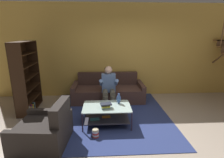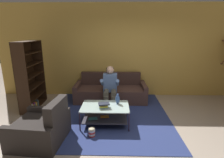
{
  "view_description": "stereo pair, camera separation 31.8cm",
  "coord_description": "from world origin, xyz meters",
  "views": [
    {
      "loc": [
        -0.74,
        -3.15,
        2.02
      ],
      "look_at": [
        -0.52,
        0.93,
        0.93
      ],
      "focal_mm": 28.0,
      "sensor_mm": 36.0,
      "label": 1
    },
    {
      "loc": [
        -0.42,
        -3.16,
        2.02
      ],
      "look_at": [
        -0.52,
        0.93,
        0.93
      ],
      "focal_mm": 28.0,
      "sensor_mm": 36.0,
      "label": 2
    }
  ],
  "objects": [
    {
      "name": "ground",
      "position": [
        0.0,
        0.0,
        0.0
      ],
      "size": [
        16.8,
        16.8,
        0.0
      ],
      "primitive_type": "plane",
      "color": "#AB9B8A"
    },
    {
      "name": "back_partition",
      "position": [
        0.0,
        2.46,
        1.45
      ],
      "size": [
        8.4,
        0.12,
        2.9
      ],
      "primitive_type": "cube",
      "color": "gold",
      "rests_on": "ground"
    },
    {
      "name": "couch",
      "position": [
        -0.58,
        1.94,
        0.27
      ],
      "size": [
        2.13,
        0.89,
        0.81
      ],
      "color": "#4B332C",
      "rests_on": "ground"
    },
    {
      "name": "person_seated_center",
      "position": [
        -0.58,
        1.41,
        0.62
      ],
      "size": [
        0.5,
        0.58,
        1.14
      ],
      "color": "#5D594A",
      "rests_on": "ground"
    },
    {
      "name": "coffee_table",
      "position": [
        -0.67,
        0.46,
        0.29
      ],
      "size": [
        1.06,
        0.7,
        0.43
      ],
      "color": "#A9C5BE",
      "rests_on": "ground"
    },
    {
      "name": "area_rug",
      "position": [
        -0.62,
        1.08,
        0.01
      ],
      "size": [
        3.0,
        3.43,
        0.01
      ],
      "color": "navy",
      "rests_on": "ground"
    },
    {
      "name": "vase",
      "position": [
        -0.38,
        0.59,
        0.55
      ],
      "size": [
        0.1,
        0.1,
        0.24
      ],
      "color": "#385691",
      "rests_on": "coffee_table"
    },
    {
      "name": "book_stack",
      "position": [
        -0.68,
        0.36,
        0.49
      ],
      "size": [
        0.27,
        0.2,
        0.1
      ],
      "color": "#6B92B6",
      "rests_on": "coffee_table"
    },
    {
      "name": "bookshelf",
      "position": [
        -2.76,
        1.33,
        0.79
      ],
      "size": [
        0.36,
        1.12,
        1.81
      ],
      "color": "#311E11",
      "rests_on": "ground"
    },
    {
      "name": "armchair",
      "position": [
        -1.83,
        -0.23,
        0.27
      ],
      "size": [
        0.98,
        1.01,
        0.84
      ],
      "color": "#2D2825",
      "rests_on": "ground"
    },
    {
      "name": "popcorn_tub",
      "position": [
        -0.9,
        -0.07,
        0.1
      ],
      "size": [
        0.13,
        0.13,
        0.19
      ],
      "color": "red",
      "rests_on": "ground"
    }
  ]
}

